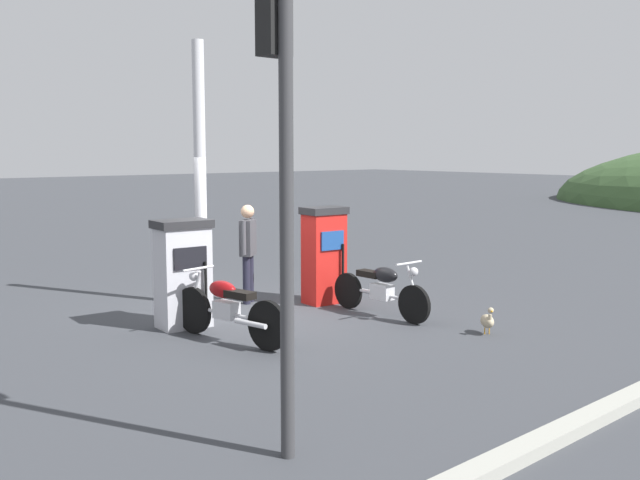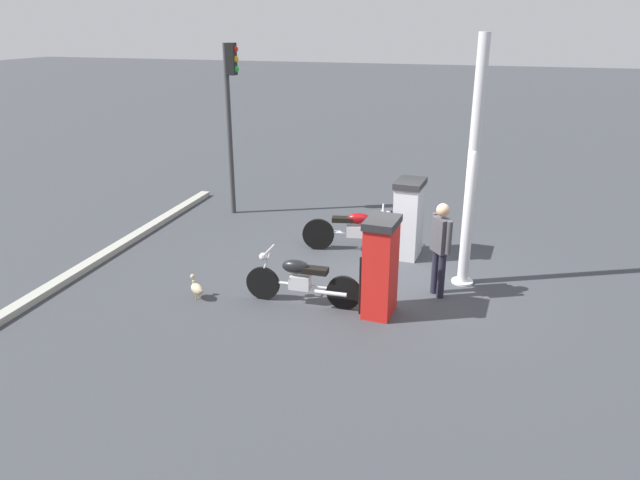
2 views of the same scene
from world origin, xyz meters
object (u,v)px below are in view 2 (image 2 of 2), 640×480
at_px(attendant_person, 440,244).
at_px(roadside_traffic_light, 231,101).
at_px(motorcycle_near_pump, 354,230).
at_px(canopy_support_pole, 472,171).
at_px(wandering_duck, 197,288).
at_px(motorcycle_far_pump, 301,280).
at_px(fuel_pump_near, 408,218).
at_px(fuel_pump_far, 380,267).

xyz_separation_m(attendant_person, roadside_traffic_light, (5.46, -3.31, 1.81)).
distance_m(motorcycle_near_pump, canopy_support_pole, 3.03).
xyz_separation_m(motorcycle_near_pump, attendant_person, (-1.95, 1.65, 0.51)).
bearing_deg(attendant_person, motorcycle_near_pump, -40.32).
bearing_deg(wandering_duck, motorcycle_far_pump, -168.33).
bearing_deg(wandering_duck, fuel_pump_near, -135.04).
relative_size(motorcycle_near_pump, canopy_support_pole, 0.48).
relative_size(attendant_person, wandering_duck, 4.02).
relative_size(fuel_pump_near, fuel_pump_far, 0.97).
bearing_deg(attendant_person, canopy_support_pole, -119.85).
xyz_separation_m(roadside_traffic_light, canopy_support_pole, (-5.85, 2.63, -0.65)).
bearing_deg(attendant_person, roadside_traffic_light, -31.24).
bearing_deg(roadside_traffic_light, motorcycle_near_pump, 154.71).
height_order(fuel_pump_near, attendant_person, attendant_person).
xyz_separation_m(motorcycle_far_pump, roadside_traffic_light, (3.27, -4.37, 2.33)).
bearing_deg(motorcycle_near_pump, canopy_support_pole, 157.40).
height_order(fuel_pump_far, roadside_traffic_light, roadside_traffic_light).
xyz_separation_m(fuel_pump_far, canopy_support_pole, (-1.23, -1.68, 1.29)).
distance_m(fuel_pump_near, attendant_person, 1.91).
distance_m(motorcycle_far_pump, canopy_support_pole, 3.53).
height_order(fuel_pump_near, motorcycle_near_pump, fuel_pump_near).
xyz_separation_m(motorcycle_near_pump, wandering_duck, (2.04, 3.08, -0.27)).
relative_size(motorcycle_near_pump, wandering_duck, 5.00).
relative_size(fuel_pump_far, attendant_person, 0.98).
relative_size(fuel_pump_far, motorcycle_far_pump, 0.81).
bearing_deg(canopy_support_pole, roadside_traffic_light, -24.23).
xyz_separation_m(motorcycle_near_pump, canopy_support_pole, (-2.34, 0.97, 1.66)).
bearing_deg(canopy_support_pole, motorcycle_near_pump, -22.60).
bearing_deg(motorcycle_far_pump, canopy_support_pole, -146.05).
bearing_deg(roadside_traffic_light, canopy_support_pole, 155.77).
bearing_deg(wandering_duck, motorcycle_near_pump, -123.46).
bearing_deg(canopy_support_pole, attendant_person, 60.15).
relative_size(attendant_person, roadside_traffic_light, 0.41).
height_order(wandering_duck, canopy_support_pole, canopy_support_pole).
bearing_deg(attendant_person, wandering_duck, 19.72).
bearing_deg(motorcycle_far_pump, fuel_pump_near, -116.02).
distance_m(motorcycle_far_pump, wandering_duck, 1.85).
height_order(attendant_person, roadside_traffic_light, roadside_traffic_light).
distance_m(motorcycle_near_pump, attendant_person, 2.60).
height_order(fuel_pump_near, canopy_support_pole, canopy_support_pole).
bearing_deg(fuel_pump_far, roadside_traffic_light, -43.03).
bearing_deg(attendant_person, fuel_pump_far, 50.13).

